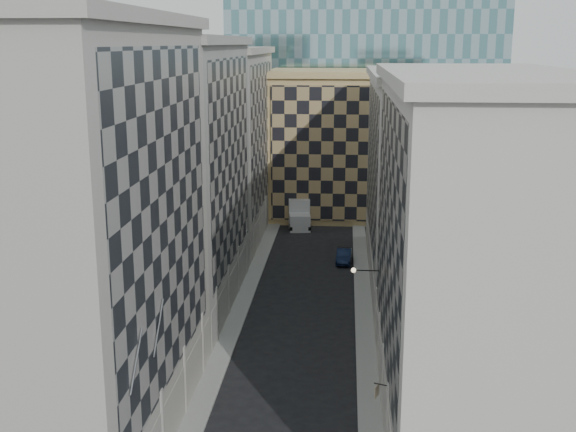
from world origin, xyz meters
The scene contains 14 objects.
sidewalk_west centered at (-5.25, 30.00, 0.07)m, with size 1.50×100.00×0.15m, color #959690.
sidewalk_east centered at (5.25, 30.00, 0.07)m, with size 1.50×100.00×0.15m, color #959690.
bldg_left_a centered at (-10.88, 11.00, 11.82)m, with size 10.80×22.80×23.70m.
bldg_left_b centered at (-10.88, 33.00, 11.32)m, with size 10.80×22.80×22.70m.
bldg_left_c centered at (-10.88, 55.00, 10.83)m, with size 10.80×22.80×21.70m.
bldg_right_a centered at (10.88, 15.00, 10.32)m, with size 10.80×26.80×20.70m.
bldg_right_b centered at (10.89, 42.00, 9.85)m, with size 10.80×28.80×19.70m.
tan_block centered at (2.00, 67.90, 9.44)m, with size 16.80×14.80×18.80m.
church_tower centered at (0.00, 82.00, 26.95)m, with size 7.20×7.20×51.50m.
flagpoles_left centered at (-5.90, 6.00, 8.00)m, with size 0.10×6.33×2.33m.
bracket_lamp centered at (4.38, 24.00, 6.20)m, with size 1.98×0.36×0.36m.
box_truck centered at (-2.14, 60.84, 1.51)m, with size 3.26×6.57×3.47m.
dark_car centered at (3.50, 45.95, 0.70)m, with size 1.48×4.25×1.40m, color #0E1833.
shop_sign centered at (5.42, 10.20, 3.84)m, with size 0.74×0.65×0.75m.
Camera 1 is at (3.46, -25.82, 22.15)m, focal length 45.00 mm.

